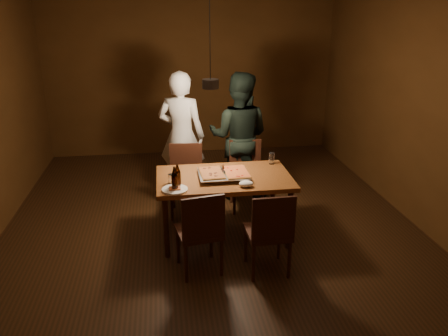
{
  "coord_description": "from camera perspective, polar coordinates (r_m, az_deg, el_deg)",
  "views": [
    {
      "loc": [
        -0.52,
        -4.72,
        2.56
      ],
      "look_at": [
        0.12,
        -0.22,
        0.85
      ],
      "focal_mm": 35.0,
      "sensor_mm": 36.0,
      "label": 1
    }
  ],
  "objects": [
    {
      "name": "spatula",
      "position": [
        4.88,
        -0.11,
        -0.36
      ],
      "size": [
        0.12,
        0.25,
        0.04
      ],
      "primitive_type": null,
      "rotation": [
        0.0,
        0.0,
        -0.12
      ],
      "color": "silver",
      "rests_on": "pizza_tray"
    },
    {
      "name": "chair_near_left",
      "position": [
        4.28,
        -3.05,
        -7.6
      ],
      "size": [
        0.49,
        0.49,
        0.49
      ],
      "rotation": [
        0.0,
        0.0,
        0.18
      ],
      "color": "#38190F",
      "rests_on": "floor"
    },
    {
      "name": "water_glass_right",
      "position": [
        5.28,
        6.25,
        1.27
      ],
      "size": [
        0.07,
        0.07,
        0.14
      ],
      "primitive_type": "cylinder",
      "color": "silver",
      "rests_on": "dining_table"
    },
    {
      "name": "diner_dark",
      "position": [
        5.95,
        1.95,
        4.12
      ],
      "size": [
        1.03,
        0.92,
        1.74
      ],
      "primitive_type": "imported",
      "rotation": [
        0.0,
        0.0,
        2.78
      ],
      "color": "black",
      "rests_on": "floor"
    },
    {
      "name": "napkin",
      "position": [
        4.61,
        2.9,
        -2.07
      ],
      "size": [
        0.15,
        0.12,
        0.06
      ],
      "primitive_type": "ellipsoid",
      "color": "white",
      "rests_on": "dining_table"
    },
    {
      "name": "pizza_tray",
      "position": [
        4.86,
        -0.07,
        -0.93
      ],
      "size": [
        0.59,
        0.5,
        0.05
      ],
      "primitive_type": "cube",
      "rotation": [
        0.0,
        0.0,
        0.09
      ],
      "color": "silver",
      "rests_on": "dining_table"
    },
    {
      "name": "pizza_meat",
      "position": [
        4.84,
        -1.62,
        -0.63
      ],
      "size": [
        0.27,
        0.41,
        0.02
      ],
      "primitive_type": "cube",
      "rotation": [
        0.0,
        0.0,
        0.06
      ],
      "color": "maroon",
      "rests_on": "pizza_tray"
    },
    {
      "name": "beer_bottle_a",
      "position": [
        4.51,
        -6.46,
        -1.41
      ],
      "size": [
        0.07,
        0.07,
        0.26
      ],
      "color": "black",
      "rests_on": "dining_table"
    },
    {
      "name": "water_glass_left",
      "position": [
        4.71,
        -6.91,
        -1.43
      ],
      "size": [
        0.07,
        0.07,
        0.11
      ],
      "primitive_type": "cylinder",
      "color": "silver",
      "rests_on": "dining_table"
    },
    {
      "name": "chair_far_right",
      "position": [
        5.75,
        2.89,
        -0.01
      ],
      "size": [
        0.44,
        0.44,
        0.49
      ],
      "rotation": [
        0.0,
        0.0,
        3.09
      ],
      "color": "#38190F",
      "rests_on": "floor"
    },
    {
      "name": "beer_bottle_b",
      "position": [
        4.6,
        -6.08,
        -0.98
      ],
      "size": [
        0.07,
        0.07,
        0.25
      ],
      "color": "black",
      "rests_on": "dining_table"
    },
    {
      "name": "chair_far_left",
      "position": [
        5.61,
        -4.97,
        -0.61
      ],
      "size": [
        0.46,
        0.46,
        0.49
      ],
      "rotation": [
        0.0,
        0.0,
        3.05
      ],
      "color": "#38190F",
      "rests_on": "floor"
    },
    {
      "name": "dining_table",
      "position": [
        4.92,
        0.0,
        -1.89
      ],
      "size": [
        1.5,
        0.9,
        0.75
      ],
      "color": "brown",
      "rests_on": "floor"
    },
    {
      "name": "pizza_cheese",
      "position": [
        4.87,
        1.6,
        -0.49
      ],
      "size": [
        0.28,
        0.42,
        0.02
      ],
      "primitive_type": "cube",
      "rotation": [
        0.0,
        0.0,
        0.05
      ],
      "color": "gold",
      "rests_on": "pizza_tray"
    },
    {
      "name": "pendant_lamp",
      "position": [
        4.81,
        -1.79,
        11.05
      ],
      "size": [
        0.18,
        0.18,
        1.1
      ],
      "color": "black",
      "rests_on": "ceiling"
    },
    {
      "name": "chair_near_right",
      "position": [
        4.29,
        6.06,
        -7.64
      ],
      "size": [
        0.43,
        0.43,
        0.49
      ],
      "rotation": [
        0.0,
        0.0,
        0.02
      ],
      "color": "#38190F",
      "rests_on": "floor"
    },
    {
      "name": "room_shell",
      "position": [
        4.88,
        -1.74,
        6.88
      ],
      "size": [
        6.0,
        6.0,
        6.0
      ],
      "color": "#371D0F",
      "rests_on": "ground"
    },
    {
      "name": "diner_white",
      "position": [
        5.99,
        -5.56,
        4.22
      ],
      "size": [
        0.74,
        0.61,
        1.76
      ],
      "primitive_type": "imported",
      "rotation": [
        0.0,
        0.0,
        2.81
      ],
      "color": "white",
      "rests_on": "floor"
    },
    {
      "name": "plate_slice",
      "position": [
        4.56,
        -6.45,
        -2.78
      ],
      "size": [
        0.27,
        0.27,
        0.03
      ],
      "color": "white",
      "rests_on": "dining_table"
    }
  ]
}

